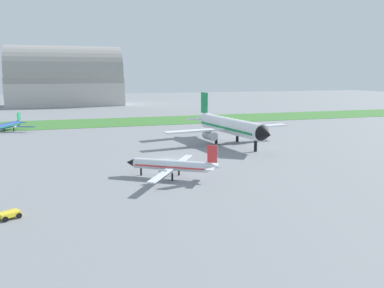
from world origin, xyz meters
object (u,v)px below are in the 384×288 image
Objects in this scene: airplane_taxiing_turboprop at (8,125)px; baggage_cart_near_gate at (9,214)px; airplane_midfield_jet at (229,126)px; airplane_foreground_turboprop at (172,165)px.

baggage_cart_near_gate is (11.87, -81.83, -1.43)m from airplane_taxiing_turboprop.
baggage_cart_near_gate is at bearing 34.22° from airplane_taxiing_turboprop.
airplane_taxiing_turboprop is 5.76× the size of baggage_cart_near_gate.
airplane_midfield_jet is 71.53m from airplane_taxiing_turboprop.
airplane_foreground_turboprop reaches higher than baggage_cart_near_gate.
airplane_midfield_jet reaches higher than baggage_cart_near_gate.
airplane_midfield_jet is at bearing -95.42° from airplane_foreground_turboprop.
airplane_taxiing_turboprop is (-36.21, 69.10, -0.25)m from airplane_foreground_turboprop.
airplane_midfield_jet is 2.12× the size of airplane_taxiing_turboprop.
airplane_taxiing_turboprop is (-58.84, 40.60, -2.58)m from airplane_midfield_jet.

